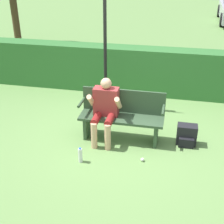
{
  "coord_description": "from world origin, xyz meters",
  "views": [
    {
      "loc": [
        0.87,
        -4.85,
        3.08
      ],
      "look_at": [
        -0.15,
        -0.1,
        0.59
      ],
      "focal_mm": 50.0,
      "sensor_mm": 36.0,
      "label": 1
    }
  ],
  "objects": [
    {
      "name": "park_bench",
      "position": [
        0.0,
        0.06,
        0.46
      ],
      "size": [
        1.51,
        0.44,
        0.9
      ],
      "color": "#334C33",
      "rests_on": "ground"
    },
    {
      "name": "ground_plane",
      "position": [
        0.0,
        0.0,
        0.0
      ],
      "size": [
        40.0,
        40.0,
        0.0
      ],
      "primitive_type": "plane",
      "color": "#668E4C"
    },
    {
      "name": "water_bottle",
      "position": [
        -0.52,
        -0.84,
        0.13
      ],
      "size": [
        0.07,
        0.07,
        0.27
      ],
      "color": "white",
      "rests_on": "ground"
    },
    {
      "name": "hedge_back",
      "position": [
        0.0,
        2.24,
        0.55
      ],
      "size": [
        12.0,
        0.51,
        1.11
      ],
      "color": "#337033",
      "rests_on": "ground"
    },
    {
      "name": "litter_crumple",
      "position": [
        0.47,
        -0.62,
        0.03
      ],
      "size": [
        0.06,
        0.06,
        0.06
      ],
      "color": "silver",
      "rests_on": "ground"
    },
    {
      "name": "person_seated",
      "position": [
        -0.29,
        -0.06,
        0.65
      ],
      "size": [
        0.57,
        0.59,
        1.16
      ],
      "color": "#993333",
      "rests_on": "ground"
    },
    {
      "name": "backpack",
      "position": [
        1.18,
        0.07,
        0.18
      ],
      "size": [
        0.35,
        0.28,
        0.37
      ],
      "color": "black",
      "rests_on": "ground"
    },
    {
      "name": "signpost",
      "position": [
        -0.6,
        1.3,
        1.57
      ],
      "size": [
        0.45,
        0.09,
        2.73
      ],
      "color": "black",
      "rests_on": "ground"
    }
  ]
}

